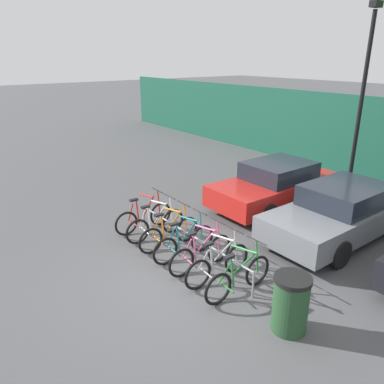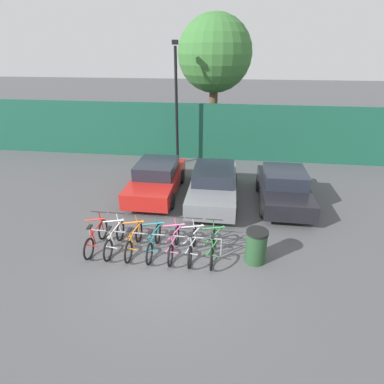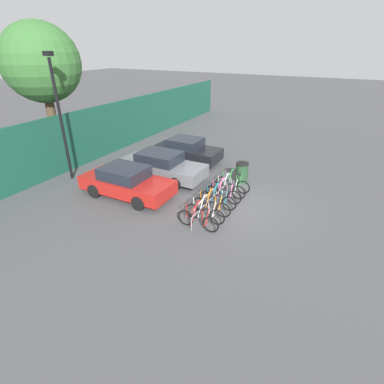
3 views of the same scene
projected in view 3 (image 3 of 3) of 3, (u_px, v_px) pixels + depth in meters
ground_plane at (234, 204)px, 13.14m from camera, size 120.00×120.00×0.00m
hoarding_wall at (73, 141)px, 16.43m from camera, size 36.00×0.16×3.05m
bike_rack at (214, 197)px, 12.69m from camera, size 4.17×0.04×0.57m
bicycle_red at (198, 220)px, 11.25m from camera, size 0.68×1.71×1.05m
bicycle_white at (205, 213)px, 11.71m from camera, size 0.68×1.71×1.05m
bicycle_orange at (211, 206)px, 12.20m from camera, size 0.68×1.71×1.05m
bicycle_teal at (217, 200)px, 12.70m from camera, size 0.68×1.71×1.05m
bicycle_pink at (223, 194)px, 13.18m from camera, size 0.68×1.71×1.05m
bicycle_silver at (228, 189)px, 13.63m from camera, size 0.68×1.71×1.05m
bicycle_green at (233, 184)px, 14.11m from camera, size 0.68×1.71×1.05m
car_red at (127, 182)px, 13.59m from camera, size 1.91×4.29×1.40m
car_grey at (161, 166)px, 15.39m from camera, size 1.91×4.56×1.40m
car_black at (187, 150)px, 17.60m from camera, size 1.91×3.93×1.40m
lamp_post at (60, 113)px, 14.17m from camera, size 0.24×0.44×6.04m
trash_bin at (242, 172)px, 15.03m from camera, size 0.63×0.63×1.03m
tree_behind_hoarding at (41, 64)px, 15.79m from camera, size 4.08×4.08×7.45m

